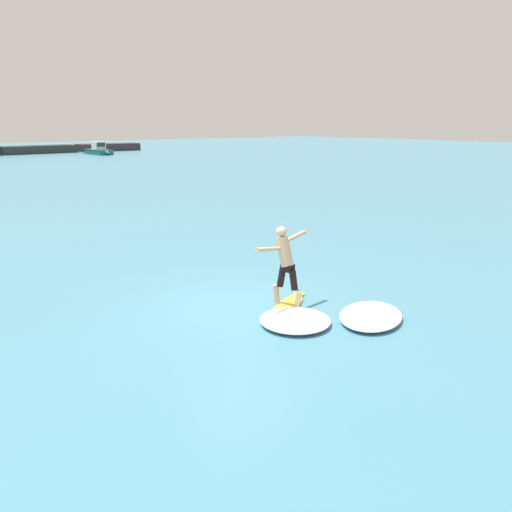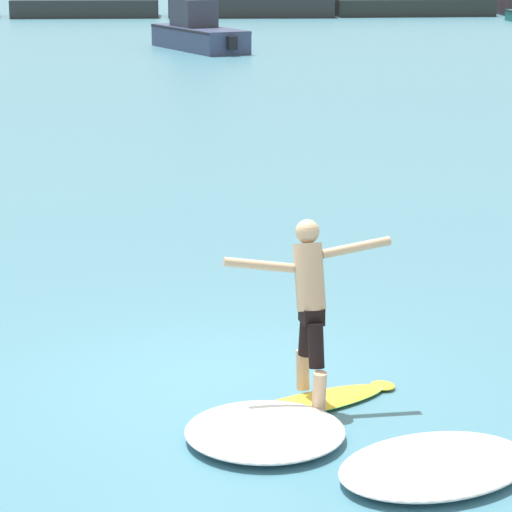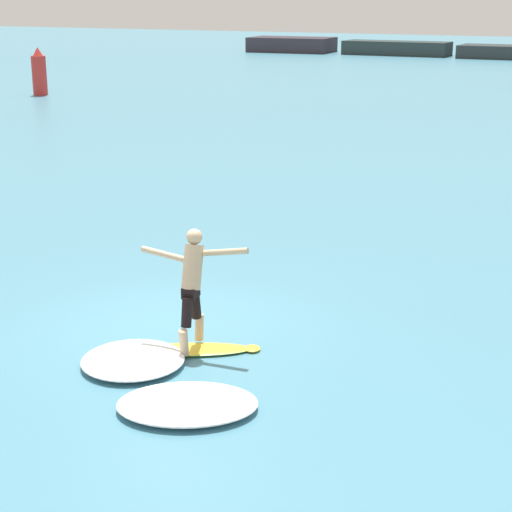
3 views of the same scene
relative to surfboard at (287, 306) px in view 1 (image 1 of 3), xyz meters
name	(u,v)px [view 1 (image 1 of 3)]	position (x,y,z in m)	size (l,w,h in m)	color
ground_plane	(238,307)	(-0.84, 0.72, -0.03)	(200.00, 200.00, 0.00)	teal
surfboard	(287,306)	(0.00, 0.00, 0.00)	(1.84, 1.28, 0.20)	yellow
surfer	(285,260)	(-0.04, 0.06, 1.07)	(1.64, 0.80, 1.76)	tan
small_boat_offshore	(99,150)	(18.44, 55.29, 0.48)	(1.95, 6.02, 2.52)	#1C605C
wave_foam_at_tail	(371,316)	(0.85, -1.64, 0.05)	(2.17, 1.94, 0.17)	white
wave_foam_at_nose	(295,320)	(-0.53, -0.81, 0.05)	(1.97, 1.97, 0.17)	white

